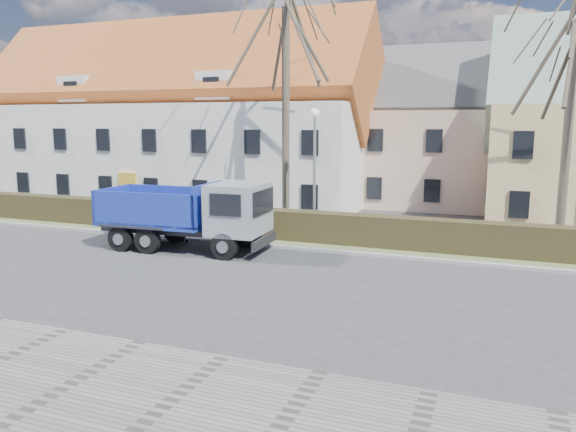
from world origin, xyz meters
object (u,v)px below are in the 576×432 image
at_px(dump_truck, 179,214).
at_px(streetlight, 314,174).
at_px(parked_car_a, 140,203).
at_px(cart_frame, 182,235).

xyz_separation_m(dump_truck, streetlight, (4.46, 4.02, 1.46)).
bearing_deg(dump_truck, parked_car_a, 132.20).
height_order(streetlight, parked_car_a, streetlight).
relative_size(streetlight, parked_car_a, 1.63).
xyz_separation_m(cart_frame, parked_car_a, (-6.24, 5.66, 0.33)).
distance_m(dump_truck, cart_frame, 1.83).
relative_size(streetlight, cart_frame, 9.47).
bearing_deg(cart_frame, streetlight, 28.45).
bearing_deg(streetlight, parked_car_a, 165.82).
height_order(dump_truck, parked_car_a, dump_truck).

